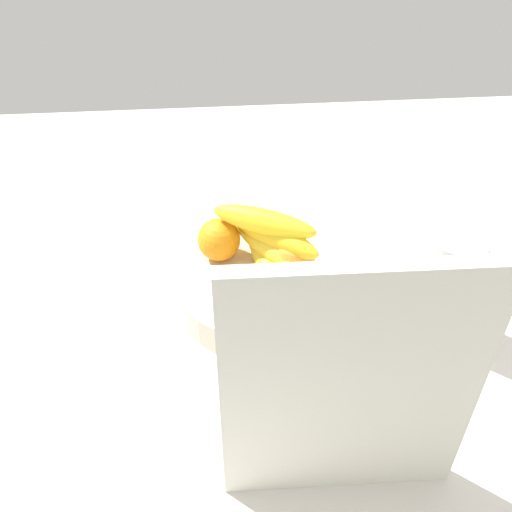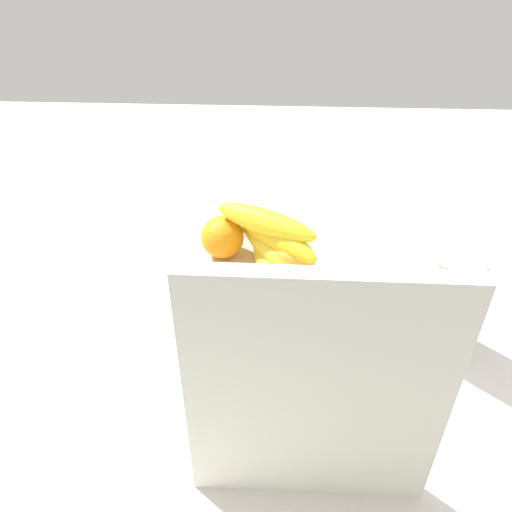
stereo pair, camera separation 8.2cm
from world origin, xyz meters
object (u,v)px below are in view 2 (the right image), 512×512
at_px(fruit_bowl, 256,287).
at_px(thermos_tumbler, 448,300).
at_px(orange_front_left, 241,289).
at_px(orange_front_right, 293,260).
at_px(banana_bunch, 268,238).
at_px(cutting_board, 316,399).
at_px(orange_center, 223,237).

distance_m(fruit_bowl, thermos_tumbler, 0.30).
xyz_separation_m(orange_front_left, thermos_tumbler, (-0.30, 0.01, 0.00)).
bearing_deg(orange_front_right, banana_bunch, -38.46).
bearing_deg(cutting_board, thermos_tumbler, -129.18).
distance_m(orange_front_right, banana_bunch, 0.05).
xyz_separation_m(orange_front_right, thermos_tumbler, (-0.22, 0.08, 0.00)).
bearing_deg(orange_front_left, fruit_bowl, -105.49).
bearing_deg(orange_center, banana_bunch, 163.45).
bearing_deg(orange_front_left, orange_center, -72.84).
bearing_deg(fruit_bowl, banana_bunch, -121.59).
distance_m(fruit_bowl, cutting_board, 0.37).
bearing_deg(thermos_tumbler, cutting_board, 49.92).
bearing_deg(orange_front_right, orange_center, -25.20).
distance_m(orange_center, banana_bunch, 0.08).
xyz_separation_m(orange_front_left, orange_front_right, (-0.08, -0.07, 0.00)).
bearing_deg(cutting_board, orange_front_right, -86.02).
bearing_deg(orange_center, thermos_tumbler, 158.60).
relative_size(orange_front_left, cutting_board, 0.20).
height_order(banana_bunch, cutting_board, cutting_board).
height_order(fruit_bowl, orange_front_right, orange_front_right).
bearing_deg(orange_front_right, cutting_board, 93.08).
xyz_separation_m(orange_front_left, cutting_board, (-0.09, 0.26, 0.09)).
relative_size(orange_center, cutting_board, 0.20).
bearing_deg(banana_bunch, cutting_board, 99.12).
relative_size(orange_center, banana_bunch, 0.39).
bearing_deg(thermos_tumbler, orange_center, -21.40).
relative_size(orange_front_left, thermos_tumbler, 0.39).
bearing_deg(fruit_bowl, cutting_board, 102.92).
xyz_separation_m(banana_bunch, thermos_tumbler, (-0.26, 0.11, -0.02)).
bearing_deg(orange_center, orange_front_left, 107.16).
xyz_separation_m(fruit_bowl, thermos_tumbler, (-0.28, 0.08, 0.06)).
height_order(orange_front_right, cutting_board, cutting_board).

